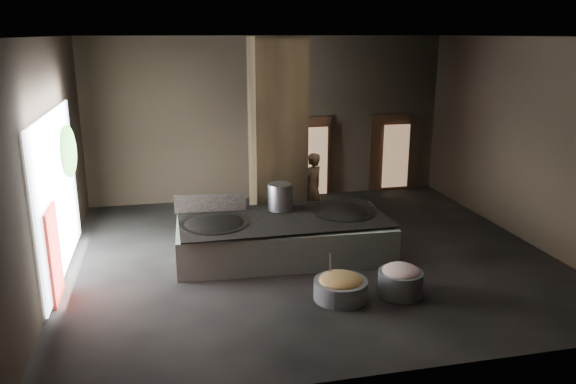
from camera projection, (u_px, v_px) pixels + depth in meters
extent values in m
cube|color=black|center=(309.00, 256.00, 12.05)|extent=(10.00, 9.00, 0.10)
cube|color=black|center=(312.00, 34.00, 10.80)|extent=(10.00, 9.00, 0.10)
cube|color=black|center=(269.00, 119.00, 15.70)|extent=(10.00, 0.10, 4.50)
cube|color=black|center=(401.00, 221.00, 7.15)|extent=(10.00, 0.10, 4.50)
cube|color=black|center=(46.00, 163.00, 10.36)|extent=(0.10, 9.00, 4.50)
cube|color=black|center=(529.00, 141.00, 12.49)|extent=(0.10, 9.00, 4.50)
cube|color=black|center=(277.00, 135.00, 13.15)|extent=(1.20, 1.20, 4.50)
cube|color=#B2C3B0|center=(283.00, 238.00, 11.89)|extent=(4.53, 2.35, 0.77)
cube|color=black|center=(283.00, 218.00, 11.77)|extent=(4.33, 2.08, 0.03)
ellipsoid|color=black|center=(214.00, 227.00, 11.44)|extent=(1.39, 1.39, 0.38)
cylinder|color=black|center=(214.00, 224.00, 11.42)|extent=(1.42, 1.42, 0.05)
ellipsoid|color=black|center=(344.00, 216.00, 12.12)|extent=(1.30, 1.30, 0.37)
cylinder|color=black|center=(344.00, 213.00, 12.10)|extent=(1.33, 1.33, 0.05)
cylinder|color=gray|center=(280.00, 197.00, 12.21)|extent=(0.54, 0.54, 0.58)
cube|color=black|center=(210.00, 203.00, 12.11)|extent=(1.54, 0.14, 0.38)
imported|color=#9D7450|center=(312.00, 188.00, 13.86)|extent=(0.76, 0.69, 1.76)
cylinder|color=slate|center=(341.00, 289.00, 9.96)|extent=(1.02, 1.02, 0.35)
ellipsoid|color=olive|center=(341.00, 280.00, 9.92)|extent=(0.79, 0.79, 0.24)
cylinder|color=gray|center=(330.00, 267.00, 9.97)|extent=(0.17, 0.36, 0.68)
cylinder|color=slate|center=(400.00, 283.00, 10.12)|extent=(0.88, 0.88, 0.44)
ellipsoid|color=tan|center=(401.00, 271.00, 10.05)|extent=(0.67, 0.67, 0.26)
cube|color=black|center=(311.00, 158.00, 16.17)|extent=(1.18, 0.08, 2.38)
cube|color=#8C6647|center=(313.00, 161.00, 15.94)|extent=(0.82, 0.04, 1.95)
cube|color=black|center=(389.00, 154.00, 16.67)|extent=(1.18, 0.08, 2.38)
cube|color=#8C6647|center=(396.00, 156.00, 16.60)|extent=(0.79, 0.04, 1.88)
cube|color=white|center=(58.00, 194.00, 10.75)|extent=(0.04, 4.20, 3.10)
cube|color=maroon|center=(54.00, 255.00, 9.75)|extent=(0.05, 0.90, 1.70)
ellipsoid|color=#194714|center=(69.00, 151.00, 11.64)|extent=(0.28, 1.10, 1.10)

